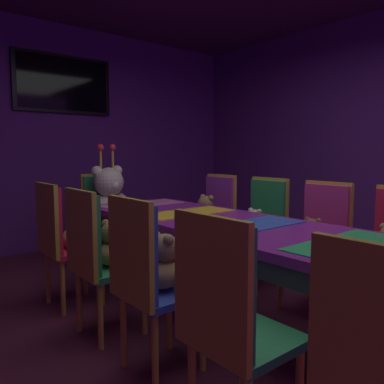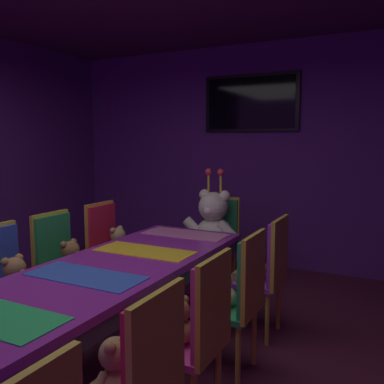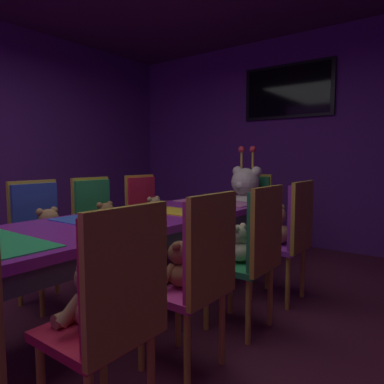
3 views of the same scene
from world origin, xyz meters
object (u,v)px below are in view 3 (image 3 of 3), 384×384
(banquet_table, at_px, (101,235))
(throne_chair, at_px, (252,208))
(teddy_left_3, at_px, (107,221))
(teddy_right_4, at_px, (275,227))
(chair_left_2, at_px, (39,229))
(king_teddy_bear, at_px, (245,198))
(chair_right_2, at_px, (200,267))
(chair_right_3, at_px, (256,245))
(teddy_right_3, at_px, (237,246))
(teddy_right_2, at_px, (179,267))
(wall_tv, at_px, (288,91))
(chair_left_3, at_px, (96,219))
(chair_right_1, at_px, (115,303))
(teddy_right_1, at_px, (92,297))
(chair_left_4, at_px, (145,211))
(teddy_left_2, at_px, (49,231))
(chair_right_4, at_px, (292,229))
(teddy_left_4, at_px, (155,213))

(banquet_table, bearing_deg, throne_chair, 90.00)
(teddy_left_3, height_order, teddy_right_4, teddy_right_4)
(chair_left_2, bearing_deg, king_teddy_bear, 67.22)
(chair_right_2, relative_size, chair_right_3, 1.00)
(teddy_right_3, bearing_deg, teddy_right_4, -89.63)
(teddy_right_2, relative_size, wall_tv, 0.23)
(banquet_table, height_order, chair_right_3, chair_right_3)
(chair_left_3, relative_size, chair_right_1, 1.00)
(chair_left_3, relative_size, king_teddy_bear, 1.17)
(teddy_right_1, relative_size, king_teddy_bear, 0.37)
(chair_right_2, distance_m, teddy_right_2, 0.14)
(teddy_right_4, bearing_deg, chair_left_4, -0.49)
(throne_chair, bearing_deg, chair_left_3, -28.51)
(king_teddy_bear, bearing_deg, teddy_right_3, 26.61)
(teddy_left_2, distance_m, chair_right_1, 1.61)
(chair_left_4, distance_m, chair_right_2, 2.06)
(banquet_table, bearing_deg, chair_right_3, 35.47)
(chair_left_3, xyz_separation_m, teddy_right_4, (1.51, 0.62, 0.00))
(wall_tv, bearing_deg, teddy_left_3, -105.26)
(teddy_right_4, distance_m, wall_tv, 2.47)
(chair_left_2, height_order, teddy_right_1, chair_left_2)
(banquet_table, relative_size, chair_right_2, 3.22)
(chair_left_2, distance_m, chair_left_4, 1.22)
(teddy_left_2, height_order, chair_left_3, chair_left_3)
(teddy_right_1, distance_m, teddy_right_3, 1.19)
(chair_left_4, bearing_deg, king_teddy_bear, 41.36)
(teddy_left_3, height_order, king_teddy_bear, king_teddy_bear)
(chair_right_3, bearing_deg, teddy_right_1, 82.56)
(chair_right_2, relative_size, chair_right_4, 1.00)
(teddy_left_2, xyz_separation_m, chair_right_2, (1.48, -0.04, 0.00))
(teddy_right_1, distance_m, teddy_right_4, 1.82)
(chair_left_3, height_order, wall_tv, wall_tv)
(teddy_right_4, distance_m, king_teddy_bear, 1.01)
(chair_right_4, height_order, king_teddy_bear, king_teddy_bear)
(teddy_left_4, bearing_deg, teddy_right_4, -0.54)
(chair_right_1, bearing_deg, chair_right_2, -89.42)
(teddy_left_2, relative_size, teddy_left_3, 1.04)
(teddy_right_4, bearing_deg, teddy_right_3, 90.37)
(teddy_right_2, distance_m, chair_right_4, 1.25)
(throne_chair, bearing_deg, chair_left_2, -21.14)
(teddy_left_3, bearing_deg, teddy_right_2, -24.52)
(teddy_left_4, distance_m, teddy_right_2, 1.84)
(chair_left_2, bearing_deg, chair_left_3, 91.47)
(teddy_right_3, relative_size, king_teddy_bear, 0.33)
(teddy_right_2, relative_size, throne_chair, 0.28)
(teddy_right_4, bearing_deg, banquet_table, 60.96)
(chair_left_2, distance_m, throne_chair, 2.25)
(teddy_left_2, relative_size, chair_right_3, 0.35)
(chair_right_1, bearing_deg, chair_left_3, -36.09)
(teddy_left_3, bearing_deg, teddy_right_4, 24.58)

